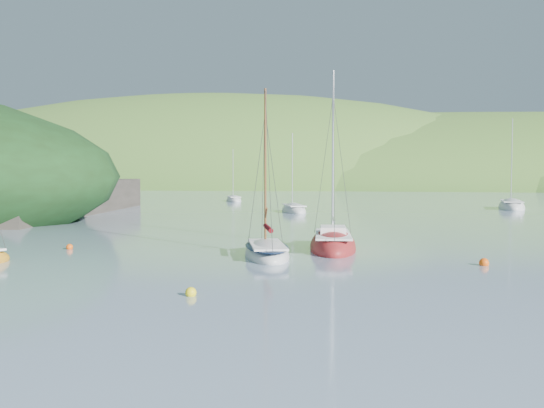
% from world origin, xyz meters
% --- Properties ---
extents(ground, '(700.00, 700.00, 0.00)m').
position_xyz_m(ground, '(0.00, 0.00, 0.00)').
color(ground, '#758AA1').
rests_on(ground, ground).
extents(shoreline_hills, '(690.00, 135.00, 56.00)m').
position_xyz_m(shoreline_hills, '(-9.66, 172.42, 0.00)').
color(shoreline_hills, '#376626').
rests_on(shoreline_hills, ground).
extents(daysailer_white, '(4.13, 6.53, 9.43)m').
position_xyz_m(daysailer_white, '(0.72, 8.73, 0.22)').
color(daysailer_white, silver).
rests_on(daysailer_white, ground).
extents(sloop_red, '(3.70, 7.84, 11.14)m').
position_xyz_m(sloop_red, '(3.69, 12.47, 0.21)').
color(sloop_red, maroon).
rests_on(sloop_red, ground).
extents(distant_sloop_a, '(4.70, 7.00, 9.44)m').
position_xyz_m(distant_sloop_a, '(-4.60, 43.17, 0.17)').
color(distant_sloop_a, silver).
rests_on(distant_sloop_a, ground).
extents(distant_sloop_b, '(3.43, 8.42, 11.77)m').
position_xyz_m(distant_sloop_b, '(19.53, 54.76, 0.19)').
color(distant_sloop_b, silver).
rests_on(distant_sloop_b, ground).
extents(distant_sloop_c, '(4.41, 6.32, 8.55)m').
position_xyz_m(distant_sloop_c, '(-18.09, 65.30, 0.16)').
color(distant_sloop_c, silver).
rests_on(distant_sloop_c, ground).
extents(mooring_buoys, '(22.76, 11.10, 0.46)m').
position_xyz_m(mooring_buoys, '(2.55, 5.49, 0.12)').
color(mooring_buoys, yellow).
rests_on(mooring_buoys, ground).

